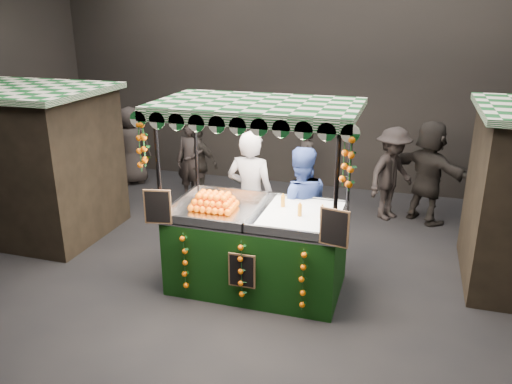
% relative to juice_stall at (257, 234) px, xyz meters
% --- Properties ---
extents(ground, '(12.00, 12.00, 0.00)m').
position_rel_juice_stall_xyz_m(ground, '(-0.12, -0.20, -0.84)').
color(ground, black).
rests_on(ground, ground).
extents(market_hall, '(12.10, 10.10, 5.05)m').
position_rel_juice_stall_xyz_m(market_hall, '(-0.12, -0.20, 2.55)').
color(market_hall, black).
rests_on(market_hall, ground).
extents(neighbour_stall_left, '(3.00, 2.20, 2.60)m').
position_rel_juice_stall_xyz_m(neighbour_stall_left, '(-4.52, 0.80, 0.47)').
color(neighbour_stall_left, black).
rests_on(neighbour_stall_left, ground).
extents(juice_stall, '(2.78, 1.63, 2.69)m').
position_rel_juice_stall_xyz_m(juice_stall, '(0.00, 0.00, 0.00)').
color(juice_stall, black).
rests_on(juice_stall, ground).
extents(vendor_grey, '(0.78, 0.53, 2.10)m').
position_rel_juice_stall_xyz_m(vendor_grey, '(-0.39, 0.91, 0.21)').
color(vendor_grey, gray).
rests_on(vendor_grey, ground).
extents(vendor_blue, '(1.12, 0.99, 1.93)m').
position_rel_juice_stall_xyz_m(vendor_blue, '(0.42, 0.84, 0.13)').
color(vendor_blue, navy).
rests_on(vendor_blue, ground).
extents(shopper_0, '(0.66, 0.46, 1.71)m').
position_rel_juice_stall_xyz_m(shopper_0, '(-2.37, 3.05, 0.02)').
color(shopper_0, '#2B2423').
rests_on(shopper_0, ground).
extents(shopper_2, '(1.00, 0.60, 1.59)m').
position_rel_juice_stall_xyz_m(shopper_2, '(-2.22, 3.13, -0.04)').
color(shopper_2, black).
rests_on(shopper_2, ground).
extents(shopper_3, '(1.20, 1.33, 1.79)m').
position_rel_juice_stall_xyz_m(shopper_3, '(1.67, 3.26, 0.06)').
color(shopper_3, '#2A2422').
rests_on(shopper_3, ground).
extents(shopper_4, '(1.04, 0.92, 1.78)m').
position_rel_juice_stall_xyz_m(shopper_4, '(-4.15, 3.73, 0.06)').
color(shopper_4, '#2C2624').
rests_on(shopper_4, ground).
extents(shopper_5, '(1.76, 1.59, 1.95)m').
position_rel_juice_stall_xyz_m(shopper_5, '(2.32, 3.31, 0.14)').
color(shopper_5, black).
rests_on(shopper_5, ground).
extents(shopper_6, '(0.67, 0.72, 1.65)m').
position_rel_juice_stall_xyz_m(shopper_6, '(-0.07, 3.62, -0.01)').
color(shopper_6, '#2B2623').
rests_on(shopper_6, ground).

